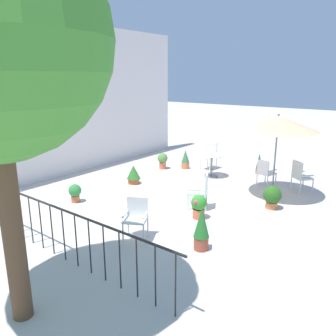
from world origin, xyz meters
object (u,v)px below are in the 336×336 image
Objects in this scene: patio_chair_0 at (265,172)px; potted_plant_8 at (199,205)px; potted_plant_0 at (163,160)px; potted_plant_5 at (75,192)px; patio_chair_3 at (300,175)px; potted_plant_1 at (201,228)px; cafe_table_0 at (212,161)px; patio_chair_1 at (136,215)px; patio_chair_2 at (201,189)px; potted_plant_4 at (134,174)px; patio_umbrella_0 at (278,124)px; patio_chair_4 at (210,154)px; potted_plant_6 at (272,196)px; potted_plant_2 at (259,164)px; potted_plant_3 at (185,159)px.

patio_chair_0 is 1.47× the size of potted_plant_8.
potted_plant_0 is 1.18× the size of potted_plant_5.
patio_chair_0 is 1.00m from patio_chair_3.
potted_plant_1 reaches higher than potted_plant_8.
cafe_table_0 is 1.68× the size of potted_plant_5.
patio_chair_2 is (2.24, -0.19, 0.01)m from patio_chair_1.
potted_plant_4 is at bearing 71.25° from potted_plant_8.
patio_chair_1 is 3.78m from potted_plant_4.
patio_chair_0 is (0.69, 0.51, -1.57)m from patio_umbrella_0.
patio_chair_4 reaches higher than potted_plant_4.
potted_plant_8 is (-3.24, 0.32, -0.17)m from patio_chair_0.
potted_plant_6 is (-2.41, -3.28, -0.21)m from patio_chair_4.
potted_plant_2 reaches higher than potted_plant_5.
potted_plant_1 is at bearing -173.12° from patio_chair_0.
patio_umbrella_0 is 2.52× the size of patio_chair_2.
potted_plant_6 is (0.62, -4.26, 0.02)m from potted_plant_4.
potted_plant_4 is at bearing 44.09° from patio_chair_1.
patio_chair_1 reaches higher than potted_plant_6.
patio_umbrella_0 is 2.73× the size of patio_chair_0.
patio_chair_2 is 0.68m from potted_plant_8.
patio_chair_3 is 1.77m from potted_plant_6.
potted_plant_4 reaches higher than potted_plant_5.
potted_plant_1 is at bearing 174.70° from patio_chair_3.
patio_umbrella_0 is 3.20m from potted_plant_8.
patio_chair_1 is 2.81m from potted_plant_5.
potted_plant_2 is at bearing -67.10° from potted_plant_3.
patio_chair_4 is 1.09× the size of potted_plant_1.
cafe_table_0 is at bearing 94.07° from patio_chair_3.
patio_umbrella_0 is at bearing -69.21° from potted_plant_4.
potted_plant_0 is at bearing 127.63° from patio_chair_4.
patio_chair_2 is 1.86× the size of potted_plant_5.
potted_plant_2 is at bearing 12.60° from potted_plant_1.
cafe_table_0 is 4.66m from potted_plant_5.
patio_chair_1 is 1.47× the size of potted_plant_0.
potted_plant_0 is at bearing 83.78° from patio_umbrella_0.
patio_chair_3 reaches higher than patio_chair_1.
potted_plant_0 is (2.44, 3.21, -0.18)m from patio_chair_2.
patio_chair_2 reaches higher than potted_plant_2.
potted_plant_6 is (-1.76, 0.15, -0.19)m from patio_chair_3.
patio_chair_1 is at bearing -167.61° from cafe_table_0.
potted_plant_4 is (-2.19, 3.43, -0.18)m from patio_chair_0.
potted_plant_8 is at bearing -16.16° from patio_chair_1.
patio_chair_1 is 1.43× the size of potted_plant_6.
patio_chair_0 is at bearing -95.78° from potted_plant_3.
patio_chair_0 is 3.83m from potted_plant_0.
potted_plant_1 is 1.21× the size of potted_plant_2.
potted_plant_3 is at bearing 112.90° from potted_plant_2.
patio_umbrella_0 is 4.02× the size of potted_plant_8.
potted_plant_3 is at bearing 88.16° from patio_chair_3.
patio_chair_2 is 2.18m from potted_plant_1.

